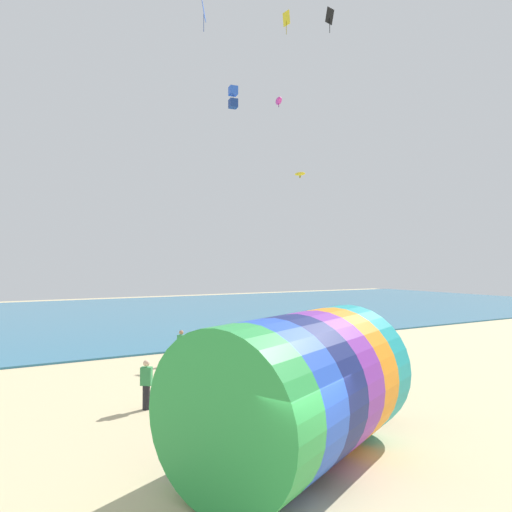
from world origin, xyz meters
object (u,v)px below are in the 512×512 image
object	(u,v)px
giant_inflatable_tube	(298,389)
kite_blue_diamond	(204,11)
kite_yellow_parafoil	(300,174)
kite_blue_box	(233,97)
kite_handler	(388,389)
kite_yellow_diamond	(286,19)
bystander_mid_beach	(181,347)
kite_black_diamond	(330,16)
bystander_near_water	(146,384)
kite_magenta_parafoil	(279,101)

from	to	relation	value
giant_inflatable_tube	kite_blue_diamond	world-z (taller)	kite_blue_diamond
kite_blue_diamond	kite_yellow_parafoil	size ratio (longest dim) A/B	2.53
kite_blue_box	kite_handler	bearing A→B (deg)	-93.67
kite_handler	kite_blue_box	distance (m)	18.11
kite_handler	kite_blue_diamond	bearing A→B (deg)	90.73
giant_inflatable_tube	kite_yellow_diamond	distance (m)	21.52
kite_blue_box	bystander_mid_beach	distance (m)	13.97
kite_yellow_diamond	kite_yellow_parafoil	distance (m)	8.44
kite_handler	bystander_mid_beach	bearing A→B (deg)	105.83
kite_yellow_diamond	kite_blue_box	xyz separation A→B (m)	(-2.27, 1.98, -4.12)
kite_black_diamond	kite_yellow_parafoil	bearing A→B (deg)	79.40
kite_handler	kite_yellow_parafoil	world-z (taller)	kite_yellow_parafoil
kite_yellow_parafoil	bystander_mid_beach	bearing A→B (deg)	-171.74
kite_handler	kite_yellow_parafoil	xyz separation A→B (m)	(4.81, 11.51, 9.24)
giant_inflatable_tube	bystander_near_water	size ratio (longest dim) A/B	4.32
kite_blue_box	bystander_near_water	world-z (taller)	kite_blue_box
giant_inflatable_tube	kite_blue_box	world-z (taller)	kite_blue_box
kite_magenta_parafoil	bystander_mid_beach	world-z (taller)	kite_magenta_parafoil
kite_black_diamond	kite_blue_box	world-z (taller)	kite_black_diamond
kite_black_diamond	kite_magenta_parafoil	world-z (taller)	kite_black_diamond
kite_black_diamond	bystander_mid_beach	bearing A→B (deg)	160.61
giant_inflatable_tube	bystander_near_water	distance (m)	6.26
kite_yellow_parafoil	kite_magenta_parafoil	bearing A→B (deg)	-139.08
kite_yellow_parafoil	kite_handler	bearing A→B (deg)	-112.69
kite_handler	kite_blue_diamond	xyz separation A→B (m)	(-0.18, 14.21, 18.85)
kite_blue_diamond	kite_magenta_parafoil	bearing A→B (deg)	-73.35
kite_handler	kite_black_diamond	bearing A→B (deg)	62.35
kite_handler	kite_yellow_parafoil	size ratio (longest dim) A/B	2.41
kite_yellow_diamond	giant_inflatable_tube	bearing A→B (deg)	-122.47
kite_yellow_parafoil	bystander_near_water	size ratio (longest dim) A/B	0.43
giant_inflatable_tube	bystander_near_water	world-z (taller)	giant_inflatable_tube
kite_black_diamond	kite_magenta_parafoil	bearing A→B (deg)	164.47
kite_magenta_parafoil	bystander_mid_beach	size ratio (longest dim) A/B	0.59
bystander_near_water	bystander_mid_beach	world-z (taller)	bystander_near_water
kite_yellow_diamond	kite_magenta_parafoil	world-z (taller)	kite_yellow_diamond
kite_handler	bystander_near_water	bearing A→B (deg)	144.80
giant_inflatable_tube	kite_yellow_parafoil	size ratio (longest dim) A/B	10.00
kite_blue_diamond	giant_inflatable_tube	bearing A→B (deg)	-105.06
kite_blue_box	kite_yellow_parafoil	xyz separation A→B (m)	(4.02, -0.76, -4.05)
kite_blue_box	kite_yellow_parafoil	size ratio (longest dim) A/B	1.83
giant_inflatable_tube	kite_magenta_parafoil	bearing A→B (deg)	59.64
kite_black_diamond	bystander_near_water	xyz separation A→B (m)	(-10.48, -3.41, -16.73)
giant_inflatable_tube	kite_magenta_parafoil	distance (m)	16.07
kite_blue_diamond	kite_yellow_diamond	distance (m)	5.28
kite_handler	kite_black_diamond	distance (m)	18.92
giant_inflatable_tube	kite_yellow_diamond	bearing A→B (deg)	57.53
kite_yellow_diamond	kite_magenta_parafoil	size ratio (longest dim) A/B	1.32
kite_blue_box	bystander_near_water	bearing A→B (deg)	-132.47
kite_yellow_diamond	bystander_mid_beach	size ratio (longest dim) A/B	0.78
kite_blue_diamond	bystander_near_water	size ratio (longest dim) A/B	1.09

